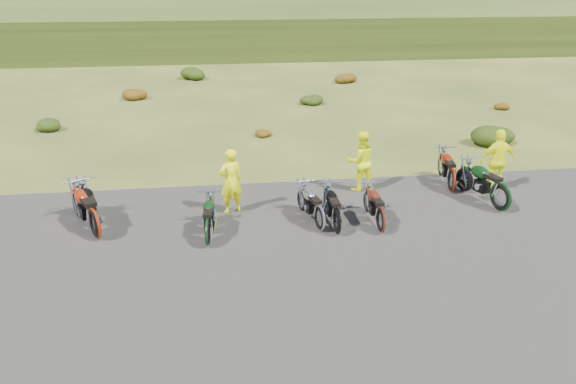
{
  "coord_description": "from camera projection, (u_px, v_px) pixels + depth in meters",
  "views": [
    {
      "loc": [
        -2.18,
        -12.27,
        6.27
      ],
      "look_at": [
        -0.42,
        0.99,
        0.9
      ],
      "focal_mm": 35.0,
      "sensor_mm": 36.0,
      "label": 1
    }
  ],
  "objects": [
    {
      "name": "ground",
      "position": [
        310.0,
        239.0,
        13.89
      ],
      "size": [
        300.0,
        300.0,
        0.0
      ],
      "primitive_type": "plane",
      "color": "#354617",
      "rests_on": "ground"
    },
    {
      "name": "hill_slope",
      "position": [
        232.0,
        30.0,
        59.88
      ],
      "size": [
        300.0,
        45.97,
        9.37
      ],
      "primitive_type": null,
      "rotation": [
        0.14,
        0.0,
        0.0
      ],
      "color": "#2A3C14",
      "rests_on": "ground"
    },
    {
      "name": "motorcycle_1",
      "position": [
        97.0,
        239.0,
        13.93
      ],
      "size": [
        1.68,
        2.32,
        1.17
      ],
      "primitive_type": null,
      "rotation": [
        0.0,
        0.0,
        2.05
      ],
      "color": "#95210A",
      "rests_on": "ground"
    },
    {
      "name": "shrub_2",
      "position": [
        134.0,
        93.0,
        28.26
      ],
      "size": [
        1.3,
        1.3,
        0.77
      ],
      "primitive_type": "ellipsoid",
      "color": "#622F0C",
      "rests_on": "ground"
    },
    {
      "name": "shrub_7",
      "position": [
        495.0,
        132.0,
        21.26
      ],
      "size": [
        1.56,
        1.56,
        0.92
      ],
      "primitive_type": "ellipsoid",
      "color": "#1B310C",
      "rests_on": "ground"
    },
    {
      "name": "hill_plateau",
      "position": [
        220.0,
        0.0,
        115.07
      ],
      "size": [
        300.0,
        90.0,
        9.17
      ],
      "primitive_type": "cube",
      "color": "#2A3C14",
      "rests_on": "ground"
    },
    {
      "name": "person_right_a",
      "position": [
        361.0,
        162.0,
        16.6
      ],
      "size": [
        0.96,
        0.79,
        1.82
      ],
      "primitive_type": "imported",
      "rotation": [
        0.0,
        0.0,
        3.27
      ],
      "color": "#E6EF0C",
      "rests_on": "ground"
    },
    {
      "name": "shrub_8",
      "position": [
        499.0,
        104.0,
        26.58
      ],
      "size": [
        0.77,
        0.77,
        0.45
      ],
      "primitive_type": "ellipsoid",
      "color": "#622F0C",
      "rests_on": "ground"
    },
    {
      "name": "motorcycle_7",
      "position": [
        498.0,
        211.0,
        15.5
      ],
      "size": [
        1.32,
        2.38,
        1.18
      ],
      "primitive_type": null,
      "rotation": [
        0.0,
        0.0,
        1.84
      ],
      "color": "black",
      "rests_on": "ground"
    },
    {
      "name": "motorcycle_6",
      "position": [
        450.0,
        192.0,
        16.81
      ],
      "size": [
        0.99,
        2.12,
        1.07
      ],
      "primitive_type": null,
      "rotation": [
        0.0,
        0.0,
        1.41
      ],
      "color": "maroon",
      "rests_on": "ground"
    },
    {
      "name": "motorcycle_5",
      "position": [
        337.0,
        234.0,
        14.16
      ],
      "size": [
        0.65,
        1.92,
        1.01
      ],
      "primitive_type": null,
      "rotation": [
        0.0,
        0.0,
        1.58
      ],
      "color": "black",
      "rests_on": "ground"
    },
    {
      "name": "motorcycle_2",
      "position": [
        208.0,
        246.0,
        13.58
      ],
      "size": [
        0.76,
        1.93,
        0.99
      ],
      "primitive_type": null,
      "rotation": [
        0.0,
        0.0,
        1.5
      ],
      "color": "black",
      "rests_on": "ground"
    },
    {
      "name": "shrub_4",
      "position": [
        261.0,
        131.0,
        22.22
      ],
      "size": [
        0.77,
        0.77,
        0.45
      ],
      "primitive_type": "ellipsoid",
      "color": "#622F0C",
      "rests_on": "ground"
    },
    {
      "name": "shrub_6",
      "position": [
        345.0,
        76.0,
        32.62
      ],
      "size": [
        1.3,
        1.3,
        0.77
      ],
      "primitive_type": "ellipsoid",
      "color": "#622F0C",
      "rests_on": "ground"
    },
    {
      "name": "gravel_pad",
      "position": [
        326.0,
        281.0,
        12.05
      ],
      "size": [
        20.0,
        12.0,
        0.04
      ],
      "primitive_type": "cube",
      "color": "black",
      "rests_on": "ground"
    },
    {
      "name": "motorcycle_3",
      "position": [
        319.0,
        231.0,
        14.36
      ],
      "size": [
        1.0,
        1.97,
        0.98
      ],
      "primitive_type": null,
      "rotation": [
        0.0,
        0.0,
        1.78
      ],
      "color": "#ADADB2",
      "rests_on": "ground"
    },
    {
      "name": "motorcycle_4",
      "position": [
        380.0,
        233.0,
        14.25
      ],
      "size": [
        0.64,
        1.87,
        0.98
      ],
      "primitive_type": null,
      "rotation": [
        0.0,
        0.0,
        1.58
      ],
      "color": "#53190D",
      "rests_on": "ground"
    },
    {
      "name": "shrub_5",
      "position": [
        311.0,
        98.0,
        27.42
      ],
      "size": [
        1.03,
        1.03,
        0.61
      ],
      "primitive_type": "ellipsoid",
      "color": "#1B310C",
      "rests_on": "ground"
    },
    {
      "name": "motorcycle_0",
      "position": [
        97.0,
        238.0,
        13.96
      ],
      "size": [
        1.47,
        2.36,
        1.17
      ],
      "primitive_type": null,
      "rotation": [
        0.0,
        0.0,
        1.92
      ],
      "color": "black",
      "rests_on": "ground"
    },
    {
      "name": "person_right_b",
      "position": [
        498.0,
        162.0,
        16.49
      ],
      "size": [
        1.13,
        0.51,
        1.9
      ],
      "primitive_type": "imported",
      "rotation": [
        0.0,
        0.0,
        3.18
      ],
      "color": "#E6EF0C",
      "rests_on": "ground"
    },
    {
      "name": "shrub_3",
      "position": [
        194.0,
        72.0,
        33.46
      ],
      "size": [
        1.56,
        1.56,
        0.92
      ],
      "primitive_type": "ellipsoid",
      "color": "#1B310C",
      "rests_on": "ground"
    },
    {
      "name": "shrub_1",
      "position": [
        46.0,
        123.0,
        23.06
      ],
      "size": [
        1.03,
        1.03,
        0.61
      ],
      "primitive_type": "ellipsoid",
      "color": "#1B310C",
      "rests_on": "ground"
    },
    {
      "name": "person_middle",
      "position": [
        231.0,
        182.0,
        15.06
      ],
      "size": [
        0.78,
        0.66,
        1.81
      ],
      "primitive_type": "imported",
      "rotation": [
        0.0,
        0.0,
        3.56
      ],
      "color": "#E6EF0C",
      "rests_on": "ground"
    }
  ]
}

